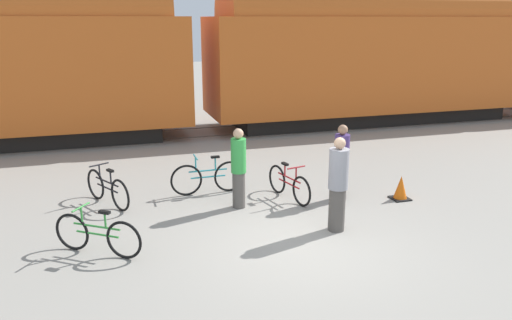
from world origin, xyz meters
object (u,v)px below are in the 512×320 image
Objects in this scene: traffic_cone at (401,188)px; person_in_purple at (341,162)px; bicycle_teal at (208,177)px; person_in_green at (239,168)px; person_in_grey at (338,185)px; bicycle_black at (107,189)px; freight_train at (198,51)px; bicycle_green at (97,235)px; bicycle_maroon at (289,184)px.

person_in_purple is at bearing 163.14° from traffic_cone.
bicycle_teal is at bearing -33.49° from person_in_purple.
bicycle_teal is at bearing -158.79° from person_in_green.
person_in_purple is (0.84, 1.55, -0.06)m from person_in_grey.
bicycle_black is 5.02m from person_in_grey.
person_in_grey is (0.91, -9.29, -1.95)m from freight_train.
person_in_grey reaches higher than bicycle_teal.
traffic_cone is (6.35, -1.55, -0.12)m from bicycle_black.
freight_train is 37.44× the size of bicycle_green.
person_in_grey is at bearing 39.13° from person_in_green.
freight_train is at bearing -86.58° from person_in_purple.
bicycle_green is at bearing -65.11° from person_in_green.
bicycle_maroon is 0.95× the size of person_in_purple.
person_in_purple reaches higher than bicycle_black.
person_in_grey reaches higher than bicycle_maroon.
bicycle_black is at bearing 166.27° from traffic_cone.
bicycle_maroon is (0.64, -7.41, -2.52)m from freight_train.
person_in_grey is at bearing -81.69° from bicycle_maroon.
traffic_cone is at bearing 153.86° from person_in_purple.
bicycle_teal is 2.26m from bicycle_black.
person_in_grey is at bearing -151.93° from traffic_cone.
person_in_grey is at bearing 52.34° from person_in_purple.
person_in_purple reaches higher than bicycle_green.
bicycle_green is at bearing 4.51° from person_in_purple.
bicycle_teal is 3.21× the size of traffic_cone.
bicycle_teal is 0.96× the size of person_in_grey.
person_in_green is at bearing 26.60° from bicycle_green.
bicycle_black is 2.93m from person_in_green.
bicycle_green is 4.44m from bicycle_maroon.
bicycle_teal reaches higher than traffic_cone.
person_in_green is (2.92, 1.46, 0.52)m from bicycle_green.
bicycle_black is 0.84× the size of person_in_grey.
bicycle_black is at bearing -177.58° from bicycle_teal.
person_in_purple is at bearing -16.72° from bicycle_maroon.
traffic_cone is (6.56, 0.89, -0.11)m from bicycle_green.
person_in_purple is 1.51m from traffic_cone.
freight_train is at bearing 173.93° from person_in_green.
person_in_grey is (4.41, -0.26, 0.56)m from bicycle_green.
traffic_cone is (3.06, -8.15, -2.62)m from freight_train.
person_in_green reaches higher than traffic_cone.
bicycle_maroon is (1.67, -0.92, -0.03)m from bicycle_teal.
bicycle_teal is at bearing 45.80° from bicycle_green.
bicycle_black reaches higher than traffic_cone.
person_in_green is (2.71, -0.98, 0.51)m from bicycle_black.
person_in_purple reaches higher than bicycle_teal.
traffic_cone is at bearing -21.92° from bicycle_teal.
bicycle_black is at bearing -111.52° from person_in_green.
bicycle_black is at bearing -120.69° from person_in_grey.
bicycle_green is 3.31m from person_in_green.
person_in_green reaches higher than person_in_purple.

